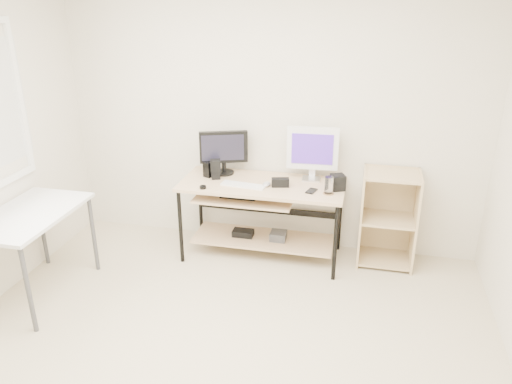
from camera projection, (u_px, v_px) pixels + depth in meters
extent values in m
cube|color=#C5B697|center=(210.00, 374.00, 3.36)|extent=(4.00, 4.00, 0.01)
cube|color=beige|center=(270.00, 115.00, 4.67)|extent=(4.00, 0.01, 2.60)
cube|color=#CFAF83|center=(262.00, 185.00, 4.57)|extent=(1.50, 0.65, 0.03)
cube|color=#CFAF83|center=(245.00, 197.00, 4.60)|extent=(0.90, 0.49, 0.02)
cube|color=#CFAF83|center=(263.00, 239.00, 4.84)|extent=(1.35, 0.46, 0.02)
cube|color=black|center=(240.00, 195.00, 4.61)|extent=(0.33, 0.22, 0.01)
cylinder|color=black|center=(265.00, 199.00, 4.51)|extent=(0.14, 0.01, 0.01)
cube|color=#414144|center=(278.00, 236.00, 4.79)|extent=(0.15, 0.15, 0.08)
cube|color=black|center=(243.00, 233.00, 4.86)|extent=(0.20, 0.12, 0.06)
cylinder|color=black|center=(181.00, 227.00, 4.60)|extent=(0.04, 0.04, 0.72)
cylinder|color=black|center=(200.00, 203.00, 5.12)|extent=(0.04, 0.04, 0.72)
cylinder|color=black|center=(335.00, 243.00, 4.31)|extent=(0.04, 0.04, 0.72)
cylinder|color=black|center=(340.00, 216.00, 4.82)|extent=(0.04, 0.04, 0.72)
cube|color=silver|center=(28.00, 215.00, 3.97)|extent=(0.60, 1.00, 0.03)
cylinder|color=#414144|center=(42.00, 228.00, 4.58)|extent=(0.04, 0.04, 0.72)
cylinder|color=#414144|center=(28.00, 290.00, 3.64)|extent=(0.04, 0.04, 0.72)
cylinder|color=#414144|center=(93.00, 234.00, 4.47)|extent=(0.04, 0.04, 0.72)
cube|color=tan|center=(361.00, 216.00, 4.60)|extent=(0.02, 0.40, 0.90)
cube|color=tan|center=(415.00, 221.00, 4.51)|extent=(0.02, 0.40, 0.90)
cube|color=tan|center=(388.00, 211.00, 4.73)|extent=(0.50, 0.02, 0.90)
cube|color=tan|center=(383.00, 258.00, 4.71)|extent=(0.46, 0.38, 0.02)
cube|color=tan|center=(388.00, 219.00, 4.56)|extent=(0.46, 0.38, 0.02)
cube|color=tan|center=(393.00, 175.00, 4.39)|extent=(0.46, 0.38, 0.02)
cylinder|color=black|center=(224.00, 172.00, 4.80)|extent=(0.19, 0.19, 0.02)
cylinder|color=black|center=(224.00, 167.00, 4.78)|extent=(0.04, 0.04, 0.09)
cube|color=black|center=(224.00, 147.00, 4.70)|extent=(0.45, 0.20, 0.30)
cube|color=black|center=(223.00, 148.00, 4.68)|extent=(0.37, 0.13, 0.24)
cube|color=silver|center=(311.00, 179.00, 4.65)|extent=(0.17, 0.15, 0.01)
cylinder|color=silver|center=(311.00, 173.00, 4.63)|extent=(0.04, 0.04, 0.09)
cube|color=silver|center=(313.00, 148.00, 4.53)|extent=(0.47, 0.07, 0.39)
cube|color=#47239A|center=(312.00, 149.00, 4.51)|extent=(0.40, 0.03, 0.31)
cube|color=silver|center=(243.00, 185.00, 4.50)|extent=(0.42, 0.16, 0.01)
ellipsoid|color=#B5B5BA|center=(267.00, 184.00, 4.49)|extent=(0.08, 0.12, 0.04)
cube|color=black|center=(280.00, 182.00, 4.47)|extent=(0.17, 0.10, 0.08)
cube|color=black|center=(216.00, 175.00, 4.66)|extent=(0.11, 0.11, 0.07)
cube|color=black|center=(215.00, 166.00, 4.63)|extent=(0.12, 0.12, 0.11)
cube|color=black|center=(338.00, 182.00, 4.39)|extent=(0.15, 0.15, 0.14)
cube|color=black|center=(207.00, 170.00, 4.69)|extent=(0.08, 0.07, 0.15)
cylinder|color=black|center=(203.00, 187.00, 4.44)|extent=(0.08, 0.08, 0.03)
cube|color=black|center=(311.00, 191.00, 4.37)|extent=(0.10, 0.14, 0.01)
cylinder|color=#9B6F46|center=(328.00, 193.00, 4.33)|extent=(0.12, 0.12, 0.01)
cylinder|color=white|center=(329.00, 185.00, 4.30)|extent=(0.09, 0.09, 0.15)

